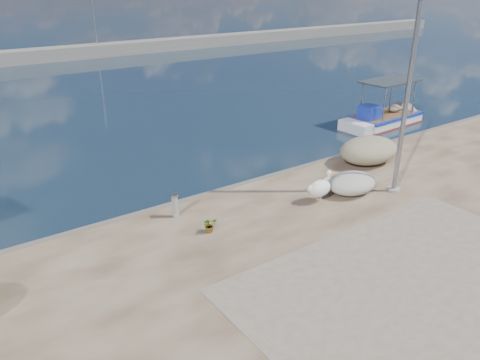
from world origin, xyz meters
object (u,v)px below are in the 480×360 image
(boat_right, at_px, (384,120))
(lamp_post, at_px, (406,97))
(pelican, at_px, (320,188))
(bollard_near, at_px, (175,205))

(boat_right, relative_size, lamp_post, 0.83)
(boat_right, relative_size, pelican, 5.15)
(boat_right, distance_m, bollard_near, 15.19)
(bollard_near, bearing_deg, pelican, -22.10)
(pelican, xyz_separation_m, bollard_near, (-4.39, 1.78, -0.09))
(lamp_post, bearing_deg, pelican, 162.90)
(pelican, height_order, bollard_near, pelican)
(lamp_post, distance_m, bollard_near, 8.09)
(bollard_near, bearing_deg, boat_right, 14.75)
(boat_right, bearing_deg, lamp_post, -141.80)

